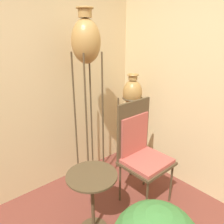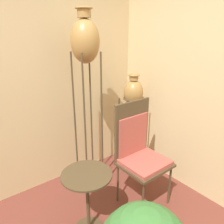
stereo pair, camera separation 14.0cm
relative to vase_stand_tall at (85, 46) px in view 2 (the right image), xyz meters
The scene contains 5 objects.
wall_back 0.89m from the vase_stand_tall, 145.93° to the left, with size 7.28×0.06×2.70m.
vase_stand_tall is the anchor object (origin of this frame).
vase_stand_medium 0.94m from the vase_stand_tall, ahead, with size 0.28×0.28×1.40m.
chair 1.27m from the vase_stand_tall, 60.06° to the right, with size 0.52×0.47×1.20m.
side_table 1.46m from the vase_stand_tall, 124.19° to the right, with size 0.48×0.48×0.66m.
Camera 2 is at (-0.60, -0.84, 1.88)m, focal length 35.00 mm.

